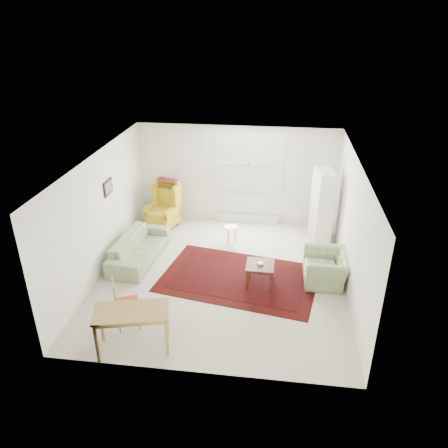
# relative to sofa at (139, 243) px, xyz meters

# --- Properties ---
(room) EXTENTS (5.04, 5.54, 2.51)m
(room) POSITION_rel_sofa_xyz_m (1.92, -0.22, 0.86)
(room) COLOR beige
(room) RESTS_ON ground
(rug) EXTENTS (3.44, 2.54, 0.03)m
(rug) POSITION_rel_sofa_xyz_m (2.26, -0.50, -0.38)
(rug) COLOR black
(rug) RESTS_ON ground
(sofa) EXTENTS (0.94, 2.00, 0.78)m
(sofa) POSITION_rel_sofa_xyz_m (0.00, 0.00, 0.00)
(sofa) COLOR gray
(sofa) RESTS_ON ground
(armchair) EXTENTS (0.87, 0.99, 0.75)m
(armchair) POSITION_rel_sofa_xyz_m (4.00, -0.36, -0.02)
(armchair) COLOR gray
(armchair) RESTS_ON ground
(wingback_chair) EXTENTS (0.90, 0.92, 1.21)m
(wingback_chair) POSITION_rel_sofa_xyz_m (0.10, 1.64, 0.21)
(wingback_chair) COLOR gold
(wingback_chair) RESTS_ON ground
(coffee_table) EXTENTS (0.55, 0.55, 0.45)m
(coffee_table) POSITION_rel_sofa_xyz_m (2.69, -0.62, -0.17)
(coffee_table) COLOR #422114
(coffee_table) RESTS_ON ground
(stool) EXTENTS (0.35, 0.35, 0.42)m
(stool) POSITION_rel_sofa_xyz_m (1.90, 1.06, -0.18)
(stool) COLOR white
(stool) RESTS_ON ground
(cabinet) EXTENTS (0.50, 0.76, 1.75)m
(cabinet) POSITION_rel_sofa_xyz_m (4.00, 1.49, 0.48)
(cabinet) COLOR white
(cabinet) RESTS_ON ground
(desk) EXTENTS (1.28, 0.85, 0.74)m
(desk) POSITION_rel_sofa_xyz_m (0.78, -2.78, -0.02)
(desk) COLOR #A38442
(desk) RESTS_ON ground
(desk_chair) EXTENTS (0.54, 0.54, 0.93)m
(desk_chair) POSITION_rel_sofa_xyz_m (0.50, -2.23, 0.07)
(desk_chair) COLOR #A38442
(desk_chair) RESTS_ON ground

